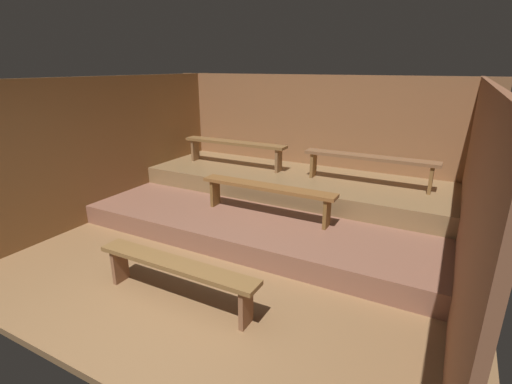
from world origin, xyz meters
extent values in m
cube|color=olive|center=(0.00, 2.41, -0.04)|extent=(5.97, 5.61, 0.08)
cube|color=#94603B|center=(0.00, 4.84, 1.11)|extent=(5.97, 0.06, 2.23)
cube|color=brown|center=(-2.62, 2.41, 1.11)|extent=(0.06, 5.61, 2.23)
cube|color=brown|center=(2.62, 2.41, 1.11)|extent=(0.06, 5.61, 2.23)
cube|color=brown|center=(0.00, 3.27, 0.14)|extent=(5.17, 3.09, 0.29)
cube|color=olive|center=(0.00, 3.97, 0.43)|extent=(5.17, 1.68, 0.29)
cube|color=brown|center=(0.04, 0.75, 0.44)|extent=(1.91, 0.26, 0.05)
cube|color=brown|center=(-0.80, 0.75, 0.21)|extent=(0.05, 0.21, 0.41)
cube|color=brown|center=(0.87, 0.75, 0.21)|extent=(0.05, 0.21, 0.41)
cube|color=brown|center=(0.10, 2.72, 0.73)|extent=(2.05, 0.26, 0.05)
cube|color=brown|center=(-0.80, 2.72, 0.50)|extent=(0.05, 0.21, 0.41)
cube|color=brown|center=(1.01, 2.72, 0.50)|extent=(0.05, 0.21, 0.41)
cube|color=brown|center=(-1.24, 4.03, 1.02)|extent=(2.07, 0.26, 0.05)
cube|color=brown|center=(-2.16, 4.03, 0.78)|extent=(0.05, 0.21, 0.41)
cube|color=brown|center=(-0.33, 4.03, 0.78)|extent=(0.05, 0.21, 0.41)
cube|color=brown|center=(1.24, 4.03, 1.02)|extent=(2.07, 0.26, 0.05)
cube|color=brown|center=(0.33, 4.03, 0.78)|extent=(0.05, 0.21, 0.41)
cube|color=brown|center=(2.16, 4.03, 0.78)|extent=(0.05, 0.21, 0.41)
camera|label=1|loc=(2.39, -1.87, 2.38)|focal=26.30mm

